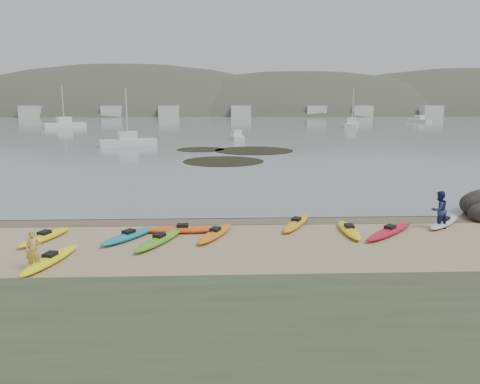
{
  "coord_description": "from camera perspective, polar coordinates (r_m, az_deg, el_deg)",
  "views": [
    {
      "loc": [
        -0.98,
        -25.02,
        6.51
      ],
      "look_at": [
        0.0,
        0.0,
        1.5
      ],
      "focal_mm": 35.0,
      "sensor_mm": 36.0,
      "label": 1
    }
  ],
  "objects": [
    {
      "name": "far_hills",
      "position": [
        223.8,
        8.2,
        5.44
      ],
      "size": [
        550.0,
        135.0,
        80.0
      ],
      "color": "#384235",
      "rests_on": "ground"
    },
    {
      "name": "moored_boats",
      "position": [
        101.13,
        -0.1,
        7.95
      ],
      "size": [
        97.74,
        70.56,
        1.3
      ],
      "color": "silver",
      "rests_on": "ground"
    },
    {
      "name": "person_west",
      "position": [
        19.69,
        -23.89,
        -6.53
      ],
      "size": [
        0.65,
        0.48,
        1.61
      ],
      "primitive_type": "imported",
      "rotation": [
        0.0,
        0.0,
        0.18
      ],
      "color": "tan",
      "rests_on": "ground"
    },
    {
      "name": "person_east",
      "position": [
        25.72,
        23.09,
        -2.03
      ],
      "size": [
        1.16,
        1.04,
        1.96
      ],
      "primitive_type": "imported",
      "rotation": [
        0.0,
        0.0,
        3.52
      ],
      "color": "navy",
      "rests_on": "ground"
    },
    {
      "name": "ground",
      "position": [
        25.87,
        -0.0,
        -3.26
      ],
      "size": [
        600.0,
        600.0,
        0.0
      ],
      "primitive_type": "plane",
      "color": "tan",
      "rests_on": "ground"
    },
    {
      "name": "kayaks",
      "position": [
        22.45,
        -0.58,
        -5.09
      ],
      "size": [
        22.3,
        9.0,
        0.34
      ],
      "color": "orange",
      "rests_on": "ground"
    },
    {
      "name": "kelp_mats",
      "position": [
        56.2,
        -0.72,
        4.69
      ],
      "size": [
        14.94,
        19.43,
        0.04
      ],
      "color": "black",
      "rests_on": "water"
    },
    {
      "name": "wet_sand",
      "position": [
        25.58,
        0.03,
        -3.42
      ],
      "size": [
        60.0,
        60.0,
        0.0
      ],
      "primitive_type": "plane",
      "color": "brown",
      "rests_on": "ground"
    },
    {
      "name": "water",
      "position": [
        325.08,
        -2.1,
        10.16
      ],
      "size": [
        1200.0,
        1200.0,
        0.0
      ],
      "primitive_type": "plane",
      "color": "slate",
      "rests_on": "ground"
    },
    {
      "name": "far_town",
      "position": [
        170.22,
        0.12,
        9.79
      ],
      "size": [
        199.0,
        5.0,
        4.0
      ],
      "color": "beige",
      "rests_on": "ground"
    }
  ]
}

